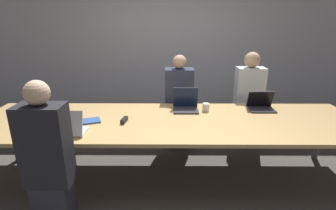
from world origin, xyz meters
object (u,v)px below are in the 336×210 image
laptop_far_right (261,104)px  laptop_near_left (68,128)px  person_far_right (248,101)px  cup_far_center (206,107)px  laptop_far_center (186,104)px  person_near_left (48,161)px  person_far_center (179,104)px  stapler (124,120)px

laptop_far_right → laptop_near_left: 2.33m
person_far_right → laptop_near_left: size_ratio=4.23×
laptop_far_right → cup_far_center: 0.72m
laptop_far_center → person_near_left: bearing=-137.1°
person_near_left → laptop_far_center: 1.74m
laptop_far_right → laptop_near_left: laptop_near_left is taller
laptop_far_right → cup_far_center: size_ratio=3.23×
person_near_left → cup_far_center: size_ratio=13.84×
person_far_center → laptop_far_right: bearing=-22.3°
laptop_near_left → stapler: (0.51, 0.33, -0.05)m
cup_far_center → stapler: size_ratio=0.65×
laptop_near_left → laptop_far_center: bearing=-147.9°
laptop_far_right → stapler: (-1.69, -0.45, -0.05)m
laptop_near_left → person_far_center: (1.16, 1.20, -0.15)m
laptop_far_center → laptop_far_right: bearing=0.5°
laptop_far_center → stapler: bearing=-148.4°
laptop_far_center → person_far_center: size_ratio=0.23×
person_near_left → laptop_far_center: (1.27, 1.18, 0.14)m
person_far_center → stapler: (-0.65, -0.88, 0.10)m
person_near_left → cup_far_center: bearing=-143.6°
laptop_near_left → person_far_right: bearing=-149.3°
laptop_near_left → cup_far_center: laptop_near_left is taller
person_near_left → person_far_center: (1.20, 1.62, -0.01)m
laptop_near_left → laptop_far_center: laptop_far_center is taller
cup_far_center → stapler: 1.05m
laptop_near_left → person_far_center: size_ratio=0.24×
cup_far_center → stapler: (-0.97, -0.38, -0.03)m
person_far_right → cup_far_center: size_ratio=13.97×
cup_far_center → stapler: cup_far_center is taller
laptop_near_left → person_near_left: bearing=84.1°
person_near_left → person_far_right: bearing=-142.5°
laptop_near_left → laptop_far_center: (1.23, 0.77, 0.01)m
stapler → laptop_far_right: bearing=24.5°
person_far_right → person_far_center: size_ratio=1.02×
laptop_near_left → person_far_center: bearing=-133.9°
laptop_far_right → laptop_far_center: laptop_far_center is taller
laptop_near_left → laptop_far_center: size_ratio=1.05×
person_far_right → laptop_far_center: 1.11m
laptop_far_right → laptop_near_left: bearing=-160.5°
person_far_right → laptop_near_left: (-2.20, -1.30, 0.13)m
laptop_near_left → person_near_left: size_ratio=0.24×
laptop_far_right → person_near_left: (-2.24, -1.19, -0.13)m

